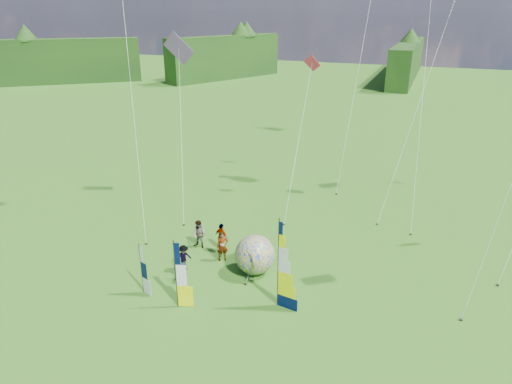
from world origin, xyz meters
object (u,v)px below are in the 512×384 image
at_px(feather_banner_main, 278,265).
at_px(side_banner_far, 141,269).
at_px(kite_whale, 428,43).
at_px(spectator_d, 222,237).
at_px(camp_chair, 181,274).
at_px(spectator_a, 222,246).
at_px(side_banner_left, 176,275).
at_px(bol_inflatable, 255,255).
at_px(spectator_b, 199,234).
at_px(spectator_c, 184,258).

distance_m(feather_banner_main, side_banner_far, 7.21).
distance_m(feather_banner_main, kite_whale, 19.72).
height_order(spectator_d, camp_chair, spectator_d).
height_order(spectator_a, kite_whale, kite_whale).
bearing_deg(side_banner_far, side_banner_left, 8.60).
relative_size(bol_inflatable, kite_whale, 0.10).
bearing_deg(side_banner_left, spectator_d, 75.39).
bearing_deg(feather_banner_main, spectator_b, 158.71).
xyz_separation_m(side_banner_left, spectator_c, (-1.43, 3.16, -1.03)).
xyz_separation_m(spectator_a, camp_chair, (-1.15, -2.89, -0.46)).
height_order(feather_banner_main, bol_inflatable, feather_banner_main).
bearing_deg(kite_whale, spectator_b, -144.24).
bearing_deg(camp_chair, side_banner_left, -84.44).
distance_m(spectator_c, kite_whale, 21.91).
distance_m(side_banner_far, kite_whale, 24.08).
distance_m(spectator_b, spectator_d, 1.44).
height_order(feather_banner_main, side_banner_far, feather_banner_main).
xyz_separation_m(spectator_b, kite_whale, (11.52, 12.71, 10.86)).
bearing_deg(feather_banner_main, kite_whale, 82.62).
bearing_deg(camp_chair, spectator_c, 91.71).
height_order(bol_inflatable, spectator_d, bol_inflatable).
distance_m(spectator_a, spectator_c, 2.39).
bearing_deg(spectator_c, spectator_b, 33.02).
distance_m(camp_chair, kite_whale, 22.64).
bearing_deg(spectator_b, kite_whale, 51.22).
bearing_deg(spectator_b, spectator_a, -19.94).
bearing_deg(side_banner_left, spectator_a, 69.48).
distance_m(side_banner_far, spectator_d, 6.01).
height_order(side_banner_left, kite_whale, kite_whale).
height_order(spectator_a, spectator_c, spectator_a).
height_order(spectator_b, camp_chair, spectator_b).
bearing_deg(feather_banner_main, side_banner_left, -147.90).
height_order(side_banner_far, spectator_a, side_banner_far).
xyz_separation_m(side_banner_left, kite_whale, (9.67, 18.52, 9.97)).
bearing_deg(side_banner_left, spectator_c, 95.72).
xyz_separation_m(side_banner_left, bol_inflatable, (2.45, 4.40, -0.68)).
bearing_deg(kite_whale, bol_inflatable, -129.13).
bearing_deg(spectator_b, camp_chair, -73.64).
height_order(spectator_a, camp_chair, spectator_a).
relative_size(spectator_a, kite_whale, 0.08).
bearing_deg(bol_inflatable, side_banner_left, -119.10).
bearing_deg(side_banner_left, camp_chair, 97.04).
xyz_separation_m(bol_inflatable, spectator_b, (-4.30, 1.41, -0.22)).
relative_size(side_banner_left, bol_inflatable, 1.60).
relative_size(spectator_a, spectator_c, 1.19).
distance_m(side_banner_far, spectator_b, 5.45).
xyz_separation_m(side_banner_left, spectator_d, (-0.43, 6.07, -0.93)).
height_order(side_banner_far, spectator_b, side_banner_far).
bearing_deg(bol_inflatable, spectator_c, -162.28).
bearing_deg(kite_whale, side_banner_far, -135.57).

